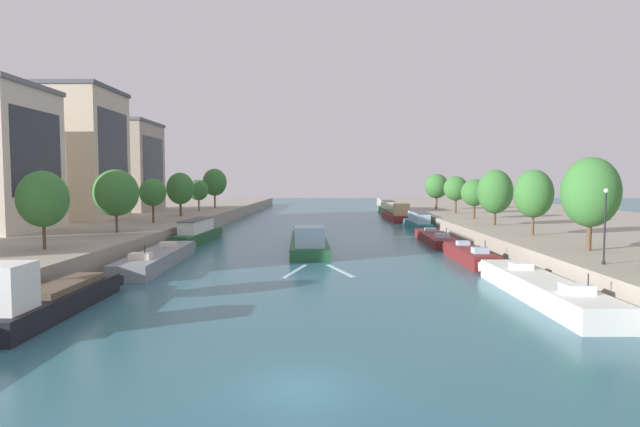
% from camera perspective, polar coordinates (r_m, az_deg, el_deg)
% --- Properties ---
extents(ground_plane, '(400.00, 400.00, 0.00)m').
position_cam_1_polar(ground_plane, '(18.71, -2.20, -19.14)').
color(ground_plane, '#2D6070').
extents(quay_left, '(36.00, 170.00, 2.06)m').
position_cam_1_polar(quay_left, '(80.57, -25.02, -1.11)').
color(quay_left, gray).
rests_on(quay_left, ground).
extents(quay_right, '(36.00, 170.00, 2.06)m').
position_cam_1_polar(quay_right, '(79.77, 25.53, -1.17)').
color(quay_right, gray).
rests_on(quay_right, ground).
extents(barge_midriver, '(4.72, 19.36, 2.95)m').
position_cam_1_polar(barge_midriver, '(53.62, -1.27, -3.16)').
color(barge_midriver, '#235633').
rests_on(barge_midriver, ground).
extents(wake_behind_barge, '(5.59, 6.05, 0.03)m').
position_cam_1_polar(wake_behind_barge, '(41.21, -0.22, -6.45)').
color(wake_behind_barge, '#A0CCD6').
rests_on(wake_behind_barge, ground).
extents(moored_boat_left_near, '(2.69, 12.69, 3.43)m').
position_cam_1_polar(moored_boat_left_near, '(31.06, -28.26, -8.39)').
color(moored_boat_left_near, black).
rests_on(moored_boat_left_near, ground).
extents(moored_boat_left_second, '(3.52, 16.44, 2.34)m').
position_cam_1_polar(moored_boat_left_second, '(46.01, -17.73, -4.77)').
color(moored_boat_left_second, gray).
rests_on(moored_boat_left_second, ground).
extents(moored_boat_left_downstream, '(2.87, 13.63, 2.82)m').
position_cam_1_polar(moored_boat_left_downstream, '(61.49, -13.55, -2.10)').
color(moored_boat_left_downstream, '#235633').
rests_on(moored_boat_left_downstream, ground).
extents(moored_boat_right_far, '(3.06, 15.84, 2.43)m').
position_cam_1_polar(moored_boat_right_far, '(34.31, 23.54, -7.67)').
color(moored_boat_right_far, silver).
rests_on(moored_boat_right_far, ground).
extents(moored_boat_right_lone, '(2.31, 11.70, 2.33)m').
position_cam_1_polar(moored_boat_right_lone, '(47.67, 16.42, -4.45)').
color(moored_boat_right_lone, maroon).
rests_on(moored_boat_right_lone, ground).
extents(moored_boat_right_near, '(3.09, 15.08, 2.13)m').
position_cam_1_polar(moored_boat_right_near, '(61.64, 12.78, -2.68)').
color(moored_boat_right_near, maroon).
rests_on(moored_boat_right_near, ground).
extents(moored_boat_right_downstream, '(2.38, 13.99, 2.73)m').
position_cam_1_polar(moored_boat_right_downstream, '(77.30, 10.96, -0.94)').
color(moored_boat_right_downstream, '#23666B').
rests_on(moored_boat_right_downstream, ground).
extents(moored_boat_right_second, '(3.75, 16.93, 3.34)m').
position_cam_1_polar(moored_boat_right_second, '(94.55, 8.63, -0.17)').
color(moored_boat_right_second, maroon).
rests_on(moored_boat_right_second, ground).
extents(moored_boat_right_midway, '(3.05, 16.61, 2.92)m').
position_cam_1_polar(moored_boat_right_midway, '(114.53, 7.56, 0.62)').
color(moored_boat_right_midway, '#235633').
rests_on(moored_boat_right_midway, ground).
extents(tree_left_distant, '(3.70, 3.70, 5.98)m').
position_cam_1_polar(tree_left_distant, '(43.70, -28.71, 1.44)').
color(tree_left_distant, brown).
rests_on(tree_left_distant, quay_left).
extents(tree_left_second, '(4.45, 4.45, 6.38)m').
position_cam_1_polar(tree_left_second, '(54.91, -21.98, 2.18)').
color(tree_left_second, brown).
rests_on(tree_left_second, quay_left).
extents(tree_left_past_mid, '(3.26, 3.26, 5.53)m').
position_cam_1_polar(tree_left_past_mid, '(66.13, -18.29, 2.27)').
color(tree_left_past_mid, brown).
rests_on(tree_left_past_mid, quay_left).
extents(tree_left_third, '(4.03, 4.03, 6.45)m').
position_cam_1_polar(tree_left_third, '(78.25, -15.44, 2.72)').
color(tree_left_third, brown).
rests_on(tree_left_third, quay_left).
extents(tree_left_by_lamp, '(3.29, 3.29, 5.42)m').
position_cam_1_polar(tree_left_by_lamp, '(89.30, -13.49, 2.57)').
color(tree_left_by_lamp, brown).
rests_on(tree_left_by_lamp, quay_left).
extents(tree_left_far, '(4.61, 4.61, 7.58)m').
position_cam_1_polar(tree_left_far, '(100.18, -11.77, 3.45)').
color(tree_left_far, brown).
rests_on(tree_left_far, quay_left).
extents(tree_right_distant, '(4.14, 4.14, 6.97)m').
position_cam_1_polar(tree_right_distant, '(42.74, 28.13, 2.12)').
color(tree_right_distant, brown).
rests_on(tree_right_distant, quay_right).
extents(tree_right_third, '(3.65, 3.65, 6.29)m').
position_cam_1_polar(tree_right_third, '(52.59, 22.89, 2.06)').
color(tree_right_third, brown).
rests_on(tree_right_third, quay_right).
extents(tree_right_second, '(4.07, 4.07, 6.53)m').
position_cam_1_polar(tree_right_second, '(63.02, 19.10, 2.34)').
color(tree_right_second, brown).
rests_on(tree_right_second, quay_right).
extents(tree_right_past_mid, '(3.63, 3.63, 5.46)m').
position_cam_1_polar(tree_right_past_mid, '(73.29, 16.97, 2.25)').
color(tree_right_past_mid, brown).
rests_on(tree_right_past_mid, quay_right).
extents(tree_right_far, '(3.84, 3.84, 5.98)m').
position_cam_1_polar(tree_right_far, '(84.29, 15.02, 2.73)').
color(tree_right_far, brown).
rests_on(tree_right_far, quay_right).
extents(tree_right_end_of_row, '(4.25, 4.25, 6.52)m').
position_cam_1_polar(tree_right_end_of_row, '(95.71, 12.98, 3.01)').
color(tree_right_end_of_row, brown).
rests_on(tree_right_end_of_row, quay_right).
extents(lamppost_right_bank, '(0.28, 0.28, 4.73)m').
position_cam_1_polar(lamppost_right_bank, '(36.10, 29.39, -0.93)').
color(lamppost_right_bank, black).
rests_on(lamppost_right_bank, quay_right).
extents(building_left_corner, '(15.86, 11.81, 17.72)m').
position_cam_1_polar(building_left_corner, '(77.75, -27.43, 5.97)').
color(building_left_corner, beige).
rests_on(building_left_corner, quay_left).
extents(building_left_middle, '(13.06, 12.86, 15.52)m').
position_cam_1_polar(building_left_middle, '(95.37, -21.83, 4.96)').
color(building_left_middle, '#A89989').
rests_on(building_left_middle, quay_left).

